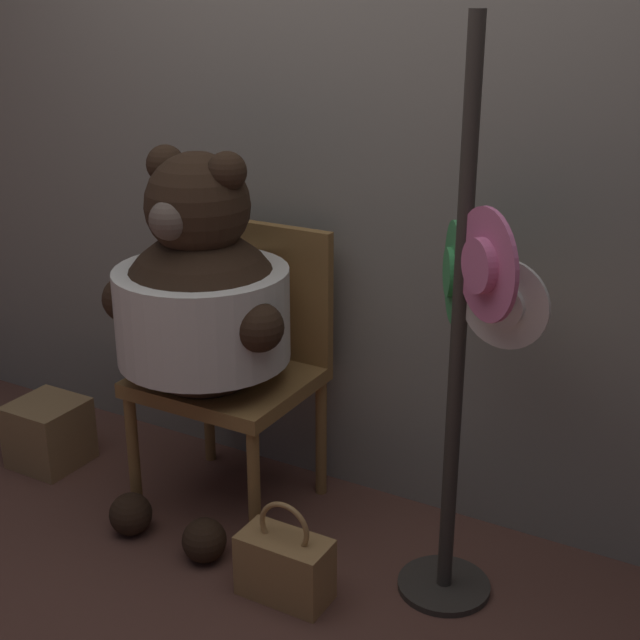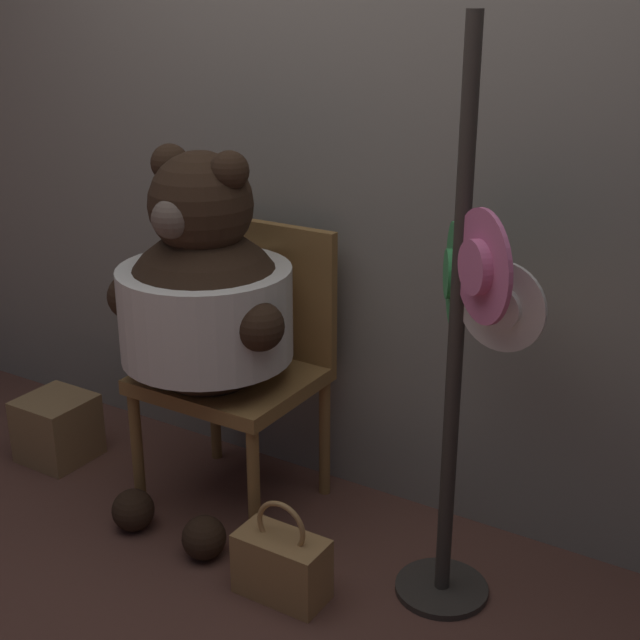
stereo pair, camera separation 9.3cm
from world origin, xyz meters
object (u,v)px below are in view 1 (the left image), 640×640
Objects in this scene: chair at (240,354)px; hat_display_rack at (467,346)px; teddy_bear at (201,304)px; handbag_on_ground at (285,565)px.

chair is 0.58× the size of hat_display_rack.
teddy_bear reaches higher than handbag_on_ground.
hat_display_rack is (0.89, 0.00, 0.04)m from teddy_bear.
hat_display_rack reaches higher than handbag_on_ground.
teddy_bear is at bearing 150.32° from handbag_on_ground.
chair reaches higher than handbag_on_ground.
handbag_on_ground is (0.44, -0.43, -0.43)m from chair.
hat_display_rack is (0.86, -0.16, 0.26)m from chair.
hat_display_rack is at bearing 0.14° from teddy_bear.
chair is 0.28m from teddy_bear.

